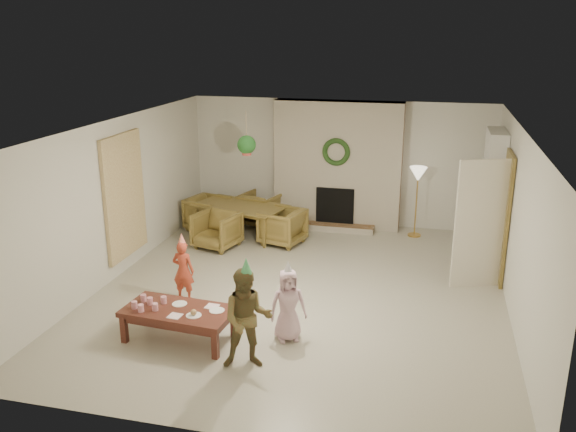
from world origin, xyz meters
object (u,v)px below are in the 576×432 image
(child_plaid, at_px, (247,319))
(child_pink, at_px, (288,305))
(child_red, at_px, (183,271))
(coffee_table_top, at_px, (179,311))
(dining_chair_near, at_px, (217,230))
(dining_chair_left, at_px, (208,213))
(dining_chair_right, at_px, (282,227))
(dining_chair_far, at_px, (260,209))
(dining_table, at_px, (240,221))

(child_plaid, height_order, child_pink, child_plaid)
(child_red, bearing_deg, coffee_table_top, 112.65)
(dining_chair_near, bearing_deg, dining_chair_left, 135.00)
(dining_chair_left, relative_size, dining_chair_right, 1.00)
(dining_chair_far, distance_m, dining_chair_right, 1.21)
(dining_chair_far, relative_size, coffee_table_top, 0.52)
(dining_chair_left, xyz_separation_m, child_pink, (2.59, -3.90, 0.15))
(dining_chair_left, height_order, child_plaid, child_plaid)
(dining_table, height_order, dining_chair_near, dining_chair_near)
(dining_chair_near, relative_size, dining_chair_far, 1.00)
(dining_chair_left, xyz_separation_m, dining_chair_right, (1.63, -0.45, 0.00))
(dining_table, relative_size, child_pink, 1.79)
(dining_chair_far, bearing_deg, dining_table, 90.00)
(coffee_table_top, bearing_deg, dining_chair_right, 88.70)
(dining_chair_far, xyz_separation_m, child_pink, (1.66, -4.42, 0.15))
(dining_table, height_order, coffee_table_top, dining_table)
(dining_table, xyz_separation_m, child_plaid, (1.56, -4.43, 0.31))
(dining_table, relative_size, coffee_table_top, 1.23)
(dining_chair_near, relative_size, dining_chair_right, 1.00)
(dining_chair_near, distance_m, child_red, 2.22)
(dining_chair_near, xyz_separation_m, dining_chair_right, (1.11, 0.48, 0.00))
(coffee_table_top, bearing_deg, dining_chair_far, 98.40)
(dining_chair_near, xyz_separation_m, dining_chair_far, (0.40, 1.45, 0.00))
(child_red, relative_size, child_pink, 0.95)
(dining_chair_near, relative_size, child_red, 0.81)
(dining_chair_left, xyz_separation_m, coffee_table_top, (1.24, -4.24, 0.06))
(dining_chair_far, relative_size, child_red, 0.81)
(dining_chair_right, distance_m, child_red, 2.79)
(dining_table, xyz_separation_m, dining_chair_right, (0.91, -0.25, 0.03))
(dining_chair_far, xyz_separation_m, coffee_table_top, (0.32, -4.77, 0.06))
(coffee_table_top, distance_m, child_plaid, 1.13)
(dining_chair_far, height_order, child_pink, child_pink)
(dining_chair_left, bearing_deg, dining_chair_far, -45.00)
(dining_table, xyz_separation_m, child_red, (0.10, -2.92, 0.15))
(dining_chair_near, bearing_deg, child_pink, -39.91)
(dining_chair_near, xyz_separation_m, dining_chair_left, (-0.53, 0.93, 0.00))
(child_pink, bearing_deg, dining_chair_near, 98.46)
(dining_chair_left, xyz_separation_m, child_red, (0.83, -3.12, 0.12))
(dining_chair_right, relative_size, child_red, 0.81)
(dining_table, distance_m, child_red, 2.92)
(child_red, bearing_deg, dining_chair_right, -104.46)
(dining_chair_near, height_order, dining_chair_far, same)
(dining_chair_left, bearing_deg, child_plaid, -138.42)
(child_plaid, bearing_deg, dining_chair_near, 98.57)
(dining_chair_near, relative_size, child_plaid, 0.60)
(dining_chair_left, relative_size, child_pink, 0.77)
(dining_chair_far, height_order, child_red, child_red)
(dining_chair_near, xyz_separation_m, child_plaid, (1.76, -3.71, 0.28))
(child_red, bearing_deg, dining_chair_left, -72.78)
(dining_chair_far, height_order, child_plaid, child_plaid)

